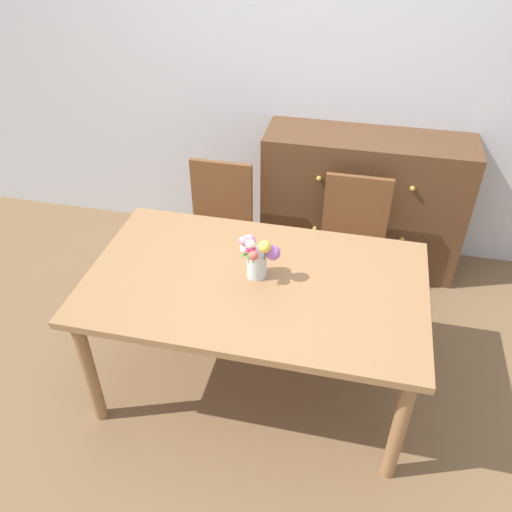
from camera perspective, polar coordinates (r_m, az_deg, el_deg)
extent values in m
plane|color=brown|center=(3.18, -0.07, -13.30)|extent=(12.00, 12.00, 0.00)
cube|color=silver|center=(3.75, 5.69, 20.70)|extent=(7.00, 0.10, 2.80)
cube|color=#9E7047|center=(2.64, -0.08, -2.90)|extent=(1.71, 1.02, 0.04)
cylinder|color=#9E7047|center=(2.87, -17.72, -11.89)|extent=(0.07, 0.07, 0.73)
cylinder|color=#9E7047|center=(2.61, 15.30, -17.73)|extent=(0.07, 0.07, 0.73)
cylinder|color=#9E7047|center=(3.41, -11.24, -1.42)|extent=(0.07, 0.07, 0.73)
cylinder|color=#9E7047|center=(3.20, 15.40, -5.20)|extent=(0.07, 0.07, 0.73)
cube|color=brown|center=(3.51, -4.47, 2.41)|extent=(0.42, 0.42, 0.04)
cylinder|color=brown|center=(3.47, -2.27, -2.84)|extent=(0.04, 0.04, 0.44)
cylinder|color=brown|center=(3.57, -7.88, -2.00)|extent=(0.04, 0.04, 0.44)
cylinder|color=brown|center=(3.75, -0.89, 0.60)|extent=(0.04, 0.04, 0.44)
cylinder|color=brown|center=(3.83, -6.13, 1.30)|extent=(0.04, 0.04, 0.44)
cube|color=brown|center=(3.54, -3.77, 7.17)|extent=(0.42, 0.04, 0.42)
cube|color=brown|center=(3.39, 10.27, 0.48)|extent=(0.42, 0.42, 0.04)
cylinder|color=brown|center=(3.40, 12.62, -4.91)|extent=(0.04, 0.04, 0.44)
cylinder|color=brown|center=(3.40, 6.59, -4.11)|extent=(0.04, 0.04, 0.44)
cylinder|color=brown|center=(3.68, 12.87, -1.24)|extent=(0.04, 0.04, 0.44)
cylinder|color=brown|center=(3.68, 7.31, -0.50)|extent=(0.04, 0.04, 0.44)
cube|color=brown|center=(3.43, 10.93, 5.41)|extent=(0.42, 0.04, 0.42)
cube|color=brown|center=(3.84, 11.49, 5.77)|extent=(1.40, 0.44, 1.00)
sphere|color=#B7933D|center=(3.50, 6.90, 8.38)|extent=(0.04, 0.04, 0.04)
sphere|color=#B7933D|center=(3.51, 16.71, 7.06)|extent=(0.04, 0.04, 0.04)
sphere|color=#B7933D|center=(3.71, 6.45, 2.96)|extent=(0.04, 0.04, 0.04)
sphere|color=#B7933D|center=(3.72, 15.64, 1.73)|extent=(0.04, 0.04, 0.04)
cylinder|color=silver|center=(2.62, 0.00, -0.83)|extent=(0.10, 0.10, 0.14)
sphere|color=#B266C6|center=(2.51, -0.58, 1.45)|extent=(0.05, 0.05, 0.05)
cylinder|color=#478438|center=(2.53, -0.58, 0.67)|extent=(0.01, 0.01, 0.08)
sphere|color=white|center=(2.53, -1.16, 0.85)|extent=(0.05, 0.05, 0.05)
cylinder|color=#478438|center=(2.55, -1.16, 0.42)|extent=(0.01, 0.01, 0.05)
sphere|color=#EFD14C|center=(2.50, 0.97, 1.05)|extent=(0.06, 0.06, 0.06)
cylinder|color=#478438|center=(2.52, 0.96, 0.35)|extent=(0.01, 0.01, 0.08)
sphere|color=white|center=(2.49, -0.62, 1.31)|extent=(0.05, 0.05, 0.05)
cylinder|color=#478438|center=(2.52, -0.61, 0.50)|extent=(0.01, 0.01, 0.09)
sphere|color=#E55B4C|center=(2.49, -0.31, 0.06)|extent=(0.05, 0.05, 0.05)
cylinder|color=#478438|center=(2.50, -0.31, -0.36)|extent=(0.01, 0.01, 0.05)
sphere|color=#EA9EBC|center=(2.54, -0.79, 1.63)|extent=(0.07, 0.07, 0.07)
cylinder|color=#478438|center=(2.57, -0.78, 1.00)|extent=(0.01, 0.01, 0.07)
sphere|color=#D12D66|center=(2.51, -0.57, 0.82)|extent=(0.05, 0.05, 0.05)
cylinder|color=#478438|center=(2.52, -0.57, 0.24)|extent=(0.01, 0.01, 0.06)
sphere|color=#B266C6|center=(2.53, 1.85, 0.35)|extent=(0.07, 0.07, 0.07)
cylinder|color=#478438|center=(2.54, 1.85, 0.06)|extent=(0.01, 0.01, 0.03)
sphere|color=#EA9EBC|center=(2.51, -1.35, 1.69)|extent=(0.05, 0.05, 0.05)
cylinder|color=#478438|center=(2.54, -1.34, 0.84)|extent=(0.01, 0.01, 0.09)
ellipsoid|color=#478438|center=(2.49, -0.66, 0.14)|extent=(0.04, 0.07, 0.02)
ellipsoid|color=#478438|center=(2.55, -0.97, 0.27)|extent=(0.07, 0.06, 0.02)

